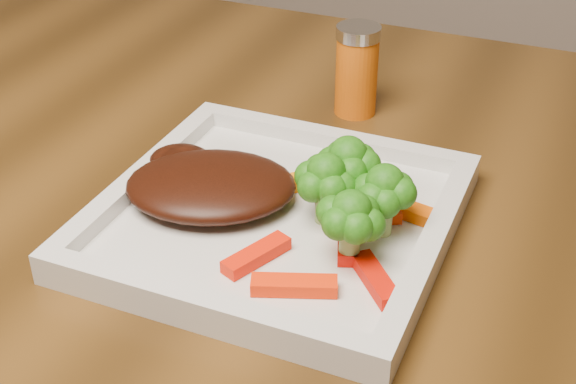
% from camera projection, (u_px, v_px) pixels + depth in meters
% --- Properties ---
extents(plate, '(0.27, 0.27, 0.01)m').
position_uv_depth(plate, '(277.00, 222.00, 0.64)').
color(plate, silver).
rests_on(plate, dining_table).
extents(steak, '(0.17, 0.15, 0.03)m').
position_uv_depth(steak, '(211.00, 186.00, 0.65)').
color(steak, black).
rests_on(steak, plate).
extents(broccoli_0, '(0.07, 0.07, 0.07)m').
position_uv_depth(broccoli_0, '(347.00, 169.00, 0.63)').
color(broccoli_0, '#2D5B0F').
rests_on(broccoli_0, plate).
extents(broccoli_1, '(0.07, 0.07, 0.06)m').
position_uv_depth(broccoli_1, '(384.00, 197.00, 0.60)').
color(broccoli_1, '#2A7112').
rests_on(broccoli_1, plate).
extents(broccoli_2, '(0.06, 0.06, 0.06)m').
position_uv_depth(broccoli_2, '(350.00, 228.00, 0.58)').
color(broccoli_2, '#217914').
rests_on(broccoli_2, plate).
extents(broccoli_3, '(0.07, 0.07, 0.06)m').
position_uv_depth(broccoli_3, '(326.00, 187.00, 0.62)').
color(broccoli_3, '#186210').
rests_on(broccoli_3, plate).
extents(carrot_0, '(0.06, 0.04, 0.01)m').
position_uv_depth(carrot_0, '(294.00, 285.00, 0.56)').
color(carrot_0, '#FE2A04').
rests_on(carrot_0, plate).
extents(carrot_1, '(0.05, 0.05, 0.01)m').
position_uv_depth(carrot_1, '(375.00, 279.00, 0.56)').
color(carrot_1, red).
rests_on(carrot_1, plate).
extents(carrot_2, '(0.04, 0.06, 0.01)m').
position_uv_depth(carrot_2, '(256.00, 255.00, 0.59)').
color(carrot_2, '#F11B03').
rests_on(carrot_2, plate).
extents(carrot_3, '(0.06, 0.03, 0.01)m').
position_uv_depth(carrot_3, '(413.00, 212.00, 0.64)').
color(carrot_3, '#EE5903').
rests_on(carrot_3, plate).
extents(carrot_4, '(0.06, 0.06, 0.01)m').
position_uv_depth(carrot_4, '(318.00, 178.00, 0.68)').
color(carrot_4, orange).
rests_on(carrot_4, plate).
extents(carrot_5, '(0.03, 0.06, 0.01)m').
position_uv_depth(carrot_5, '(347.00, 240.00, 0.60)').
color(carrot_5, red).
rests_on(carrot_5, plate).
extents(carrot_6, '(0.06, 0.04, 0.01)m').
position_uv_depth(carrot_6, '(362.00, 215.00, 0.63)').
color(carrot_6, red).
rests_on(carrot_6, plate).
extents(spice_shaker, '(0.05, 0.05, 0.09)m').
position_uv_depth(spice_shaker, '(357.00, 70.00, 0.80)').
color(spice_shaker, '#D15A0B').
rests_on(spice_shaker, dining_table).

